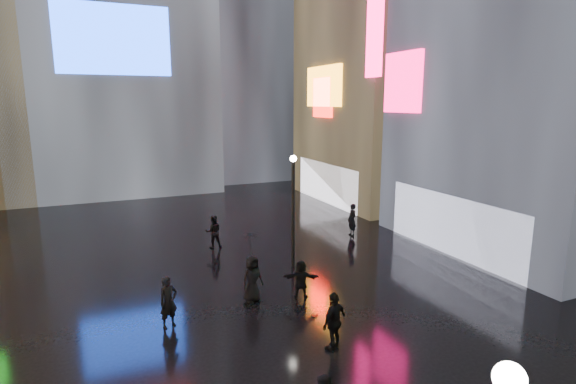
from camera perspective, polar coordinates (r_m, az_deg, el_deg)
ground at (r=21.49m, az=-8.68°, el=-9.28°), size 140.00×140.00×0.00m
building_right_far at (r=36.77m, az=12.53°, el=21.20°), size 10.28×12.00×28.00m
tower_flank_right at (r=48.54m, az=-6.86°, el=22.52°), size 12.00×12.00×34.00m
lamp_far at (r=20.38m, az=0.67°, el=-1.63°), size 0.30×0.30×5.20m
pedestrian_3 at (r=14.35m, az=5.88°, el=-16.01°), size 1.19×0.91×1.87m
pedestrian_4 at (r=17.48m, az=-4.57°, el=-10.90°), size 1.03×0.82×1.83m
pedestrian_5 at (r=17.75m, az=1.65°, el=-11.03°), size 1.47×0.99×1.52m
pedestrian_6 at (r=16.10m, az=-14.95°, el=-13.34°), size 0.76×0.64×1.79m
pedestrian_7 at (r=23.85m, az=-9.44°, el=-5.00°), size 0.94×0.78×1.74m
umbrella_2 at (r=17.01m, az=-4.64°, el=-6.63°), size 1.24×1.23×0.90m
pedestrian_8 at (r=25.90m, az=8.14°, el=-3.52°), size 0.46×0.69×1.85m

